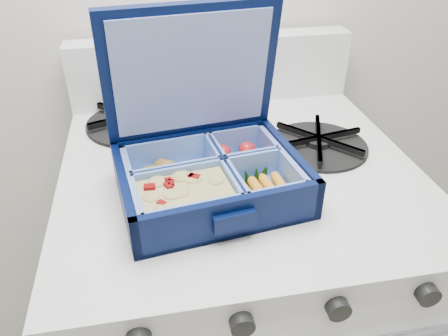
{
  "coord_description": "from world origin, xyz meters",
  "views": [
    {
      "loc": [
        -0.31,
        1.13,
        1.2
      ],
      "look_at": [
        -0.22,
        1.63,
        0.87
      ],
      "focal_mm": 35.0,
      "sensor_mm": 36.0,
      "label": 1
    }
  ],
  "objects": [
    {
      "name": "burner_grate",
      "position": [
        -0.04,
        1.72,
        0.84
      ],
      "size": [
        0.19,
        0.19,
        0.02
      ],
      "primitive_type": "cylinder",
      "rotation": [
        0.0,
        0.0,
        0.19
      ],
      "color": "black",
      "rests_on": "stove"
    },
    {
      "name": "fork",
      "position": [
        -0.16,
        1.78,
        0.83
      ],
      "size": [
        0.06,
        0.19,
        0.01
      ],
      "primitive_type": null,
      "rotation": [
        0.0,
        0.0,
        -0.22
      ],
      "color": "silver",
      "rests_on": "stove"
    },
    {
      "name": "bento_box",
      "position": [
        -0.24,
        1.62,
        0.86
      ],
      "size": [
        0.27,
        0.23,
        0.06
      ],
      "primitive_type": null,
      "rotation": [
        0.0,
        0.0,
        0.14
      ],
      "color": "#030C32",
      "rests_on": "stove"
    },
    {
      "name": "burner_grate_rear",
      "position": [
        -0.34,
        1.86,
        0.84
      ],
      "size": [
        0.24,
        0.24,
        0.02
      ],
      "primitive_type": "cylinder",
      "rotation": [
        0.0,
        0.0,
        0.37
      ],
      "color": "black",
      "rests_on": "stove"
    },
    {
      "name": "stove",
      "position": [
        -0.18,
        1.7,
        0.41
      ],
      "size": [
        0.55,
        0.55,
        0.83
      ],
      "primitive_type": null,
      "color": "silver",
      "rests_on": "floor"
    }
  ]
}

